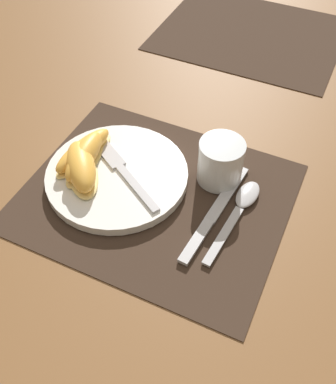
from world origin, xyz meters
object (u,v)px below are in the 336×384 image
Objects in this scene: spoon at (241,205)px; knife at (214,214)px; fork at (122,169)px; citrus_wedge_1 at (84,158)px; plate at (117,175)px; citrus_wedge_0 at (83,151)px; citrus_wedge_2 at (81,168)px; juice_glass at (220,164)px.

knife is at bearing -134.13° from spoon.
citrus_wedge_1 reaches higher than fork.
fork is at bearing 175.97° from knife.
citrus_wedge_0 is at bearing 173.74° from plate.
citrus_wedge_2 reaches higher than fork.
fork is (-0.18, 0.01, 0.02)m from knife.
citrus_wedge_2 is (-0.26, -0.06, 0.03)m from spoon.
citrus_wedge_2 is at bearing -145.31° from fork.
juice_glass is 0.59× the size of citrus_wedge_1.
citrus_wedge_1 is (-0.22, -0.08, -0.00)m from juice_glass.
citrus_wedge_2 is at bearing -148.40° from plate.
fork reaches higher than knife.
juice_glass is 0.56× the size of citrus_wedge_0.
knife is at bearing -2.78° from citrus_wedge_0.
knife is at bearing 0.81° from citrus_wedge_1.
juice_glass is 0.09m from knife.
juice_glass reaches higher than knife.
plate is 1.30× the size of spoon.
juice_glass is at bearing 105.41° from knife.
knife is 0.05m from spoon.
citrus_wedge_0 reaches higher than spoon.
knife is at bearing -74.59° from juice_glass.
plate is at bearing 178.56° from knife.
knife is 0.24m from citrus_wedge_1.
citrus_wedge_0 is at bearing -179.86° from fork.
plate is at bearing -171.80° from spoon.
spoon is 0.21m from fork.
juice_glass is 0.35× the size of knife.
spoon is at bearing 4.71° from citrus_wedge_0.
citrus_wedge_1 is at bearing -166.15° from fork.
fork is at bearing 53.32° from plate.
citrus_wedge_0 is (-0.29, -0.02, 0.03)m from spoon.
juice_glass reaches higher than citrus_wedge_0.
citrus_wedge_2 is at bearing -61.75° from citrus_wedge_0.
plate is 1.08× the size of knife.
citrus_wedge_1 is at bearing -179.19° from knife.
spoon is 0.29m from citrus_wedge_0.
juice_glass is at bearing 24.18° from fork.
knife is at bearing -4.03° from fork.
citrus_wedge_1 is 0.02m from citrus_wedge_2.
citrus_wedge_2 is (0.01, -0.02, 0.00)m from citrus_wedge_1.
fork is 0.07m from citrus_wedge_2.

